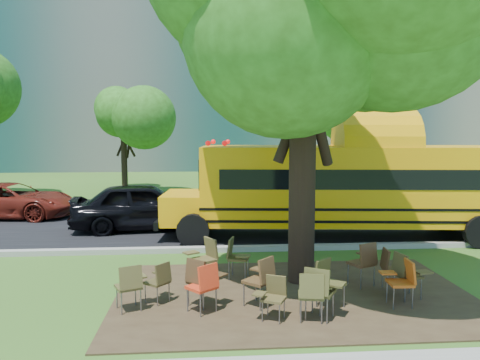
{
  "coord_description": "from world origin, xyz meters",
  "views": [
    {
      "loc": [
        -0.76,
        -9.37,
        3.25
      ],
      "look_at": [
        0.29,
        4.18,
        1.82
      ],
      "focal_mm": 35.0,
      "sensor_mm": 36.0,
      "label": 1
    }
  ],
  "objects": [
    {
      "name": "ground",
      "position": [
        0.0,
        0.0,
        0.0
      ],
      "size": [
        160.0,
        160.0,
        0.0
      ],
      "primitive_type": "plane",
      "color": "#30541A",
      "rests_on": "ground"
    },
    {
      "name": "dirt_patch",
      "position": [
        1.0,
        -0.5,
        0.01
      ],
      "size": [
        7.0,
        4.5,
        0.03
      ],
      "primitive_type": "cube",
      "color": "#382819",
      "rests_on": "ground"
    },
    {
      "name": "asphalt_road",
      "position": [
        0.0,
        7.0,
        0.02
      ],
      "size": [
        80.0,
        8.0,
        0.04
      ],
      "primitive_type": "cube",
      "color": "black",
      "rests_on": "ground"
    },
    {
      "name": "kerb_near",
      "position": [
        0.0,
        3.0,
        0.07
      ],
      "size": [
        80.0,
        0.25,
        0.14
      ],
      "primitive_type": "cube",
      "color": "gray",
      "rests_on": "ground"
    },
    {
      "name": "kerb_far",
      "position": [
        0.0,
        11.1,
        0.07
      ],
      "size": [
        80.0,
        0.25,
        0.14
      ],
      "primitive_type": "cube",
      "color": "gray",
      "rests_on": "ground"
    },
    {
      "name": "building_main",
      "position": [
        -8.0,
        36.0,
        11.0
      ],
      "size": [
        38.0,
        16.0,
        22.0
      ],
      "primitive_type": "cube",
      "color": "#63635E",
      "rests_on": "ground"
    },
    {
      "name": "building_right",
      "position": [
        24.0,
        38.0,
        12.5
      ],
      "size": [
        30.0,
        16.0,
        25.0
      ],
      "primitive_type": "cube",
      "color": "gray",
      "rests_on": "ground"
    },
    {
      "name": "bg_tree_2",
      "position": [
        -5.0,
        16.0,
        4.21
      ],
      "size": [
        4.8,
        4.8,
        6.62
      ],
      "color": "black",
      "rests_on": "ground"
    },
    {
      "name": "bg_tree_3",
      "position": [
        8.0,
        14.0,
        5.03
      ],
      "size": [
        5.6,
        5.6,
        7.84
      ],
      "color": "black",
      "rests_on": "ground"
    },
    {
      "name": "main_tree",
      "position": [
        1.31,
        0.31,
        5.84
      ],
      "size": [
        7.2,
        7.2,
        9.45
      ],
      "color": "black",
      "rests_on": "ground"
    },
    {
      "name": "school_bus",
      "position": [
        4.21,
        4.24,
        1.61
      ],
      "size": [
        11.6,
        3.6,
        2.79
      ],
      "rotation": [
        0.0,
        0.0,
        -0.1
      ],
      "color": "#E89E07",
      "rests_on": "ground"
    },
    {
      "name": "chair_0",
      "position": [
        -2.09,
        -1.11,
        0.54
      ],
      "size": [
        0.6,
        0.69,
        0.88
      ],
      "rotation": [
        0.0,
        0.0,
        0.41
      ],
      "color": "brown",
      "rests_on": "ground"
    },
    {
      "name": "chair_1",
      "position": [
        -0.82,
        -1.01,
        0.58
      ],
      "size": [
        0.8,
        0.63,
        0.93
      ],
      "rotation": [
        0.0,
        0.0,
        -0.71
      ],
      "color": "#412B17",
      "rests_on": "ground"
    },
    {
      "name": "chair_2",
      "position": [
        -0.76,
        -1.29,
        0.57
      ],
      "size": [
        0.63,
        0.79,
        0.93
      ],
      "rotation": [
        0.0,
        0.0,
        0.7
      ],
      "color": "red",
      "rests_on": "ground"
    },
    {
      "name": "chair_3",
      "position": [
        0.41,
        -1.68,
        0.48
      ],
      "size": [
        0.63,
        0.5,
        0.77
      ],
      "rotation": [
        0.0,
        0.0,
        2.69
      ],
      "color": "#4E4422",
      "rests_on": "ground"
    },
    {
      "name": "chair_4",
      "position": [
        1.06,
        -1.83,
        0.55
      ],
      "size": [
        0.65,
        0.52,
        0.89
      ],
      "rotation": [
        0.0,
        0.0,
        -0.18
      ],
      "color": "#49471F",
      "rests_on": "ground"
    },
    {
      "name": "chair_5",
      "position": [
        1.48,
        -1.21,
        0.56
      ],
      "size": [
        0.61,
        0.77,
        0.9
      ],
      "rotation": [
        0.0,
        0.0,
        3.83
      ],
      "color": "#45431E",
      "rests_on": "ground"
    },
    {
      "name": "chair_6",
      "position": [
        2.88,
        -1.25,
        0.55
      ],
      "size": [
        0.52,
        0.59,
        0.89
      ],
      "rotation": [
        0.0,
        0.0,
        1.53
      ],
      "color": "#C15314",
      "rests_on": "ground"
    },
    {
      "name": "chair_7",
      "position": [
        3.11,
        -0.9,
        0.57
      ],
      "size": [
        0.64,
        0.62,
        0.92
      ],
      "rotation": [
        0.0,
        0.0,
        -1.37
      ],
      "color": "#453D1E",
      "rests_on": "ground"
    },
    {
      "name": "chair_8",
      "position": [
        -1.6,
        -0.74,
        0.5
      ],
      "size": [
        0.54,
        0.69,
        0.8
      ],
      "rotation": [
        0.0,
        0.0,
        0.89
      ],
      "color": "#453B1D",
      "rests_on": "ground"
    },
    {
      "name": "chair_9",
      "position": [
        -0.75,
        0.51,
        0.59
      ],
      "size": [
        0.79,
        0.63,
        0.95
      ],
      "rotation": [
        0.0,
        0.0,
        2.14
      ],
      "color": "brown",
      "rests_on": "ground"
    },
    {
      "name": "chair_10",
      "position": [
        -0.07,
        0.61,
        0.56
      ],
      "size": [
        0.54,
        0.7,
        0.91
      ],
      "rotation": [
        0.0,
        0.0,
        -1.84
      ],
      "color": "#4B4920",
      "rests_on": "ground"
    },
    {
      "name": "chair_11",
      "position": [
        0.28,
        -1.08,
        0.59
      ],
      "size": [
        0.65,
        0.83,
        0.96
      ],
      "rotation": [
        0.0,
        0.0,
        0.82
      ],
      "color": "#50361C",
      "rests_on": "ground"
    },
    {
      "name": "chair_12",
      "position": [
        3.0,
        -0.45,
        0.54
      ],
      "size": [
        0.52,
        0.6,
        0.88
      ],
      "rotation": [
        0.0,
        0.0,
        4.63
      ],
      "color": "#432B18",
      "rests_on": "ground"
    },
    {
      "name": "chair_13",
      "position": [
        2.56,
        -0.11,
        0.59
      ],
      "size": [
        0.65,
        0.77,
        0.96
      ],
      "rotation": [
        0.0,
        0.0,
        0.44
      ],
      "color": "#51341D",
      "rests_on": "ground"
    },
    {
      "name": "chair_14",
      "position": [
        1.2,
        -1.79,
        0.59
      ],
      "size": [
        0.81,
        0.63,
        0.96
      ],
      "rotation": [
        0.0,
        0.0,
        5.75
      ],
      "color": "#43411D",
      "rests_on": "ground"
    },
    {
      "name": "black_car",
      "position": [
        -2.7,
        5.94,
        0.79
      ],
      "size": [
        4.82,
        2.35,
        1.58
      ],
      "primitive_type": "imported",
      "rotation": [
        0.0,
        0.0,
        1.68
      ],
      "color": "black",
      "rests_on": "ground"
    },
    {
      "name": "bg_car_red",
      "position": [
        -7.95,
        8.5,
        0.66
      ],
      "size": [
        4.95,
        2.67,
        1.32
      ],
      "primitive_type": "imported",
      "rotation": [
        0.0,
        0.0,
        1.47
      ],
      "color": "#601910",
      "rests_on": "ground"
    }
  ]
}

